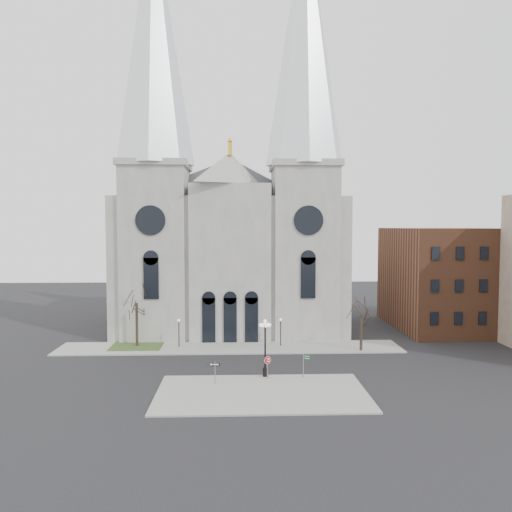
{
  "coord_description": "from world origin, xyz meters",
  "views": [
    {
      "loc": [
        1.05,
        -46.71,
        14.36
      ],
      "look_at": [
        2.96,
        8.0,
        11.02
      ],
      "focal_mm": 35.0,
      "sensor_mm": 36.0,
      "label": 1
    }
  ],
  "objects_px": {
    "one_way_sign": "(215,369)",
    "street_name_sign": "(304,364)",
    "stop_sign": "(267,362)",
    "globe_lamp": "(265,341)"
  },
  "relations": [
    {
      "from": "stop_sign",
      "to": "street_name_sign",
      "type": "distance_m",
      "value": 3.52
    },
    {
      "from": "stop_sign",
      "to": "globe_lamp",
      "type": "distance_m",
      "value": 2.01
    },
    {
      "from": "stop_sign",
      "to": "globe_lamp",
      "type": "height_order",
      "value": "globe_lamp"
    },
    {
      "from": "stop_sign",
      "to": "globe_lamp",
      "type": "xyz_separation_m",
      "value": [
        -0.17,
        0.77,
        1.85
      ]
    },
    {
      "from": "one_way_sign",
      "to": "street_name_sign",
      "type": "distance_m",
      "value": 8.44
    },
    {
      "from": "stop_sign",
      "to": "globe_lamp",
      "type": "relative_size",
      "value": 0.4
    },
    {
      "from": "stop_sign",
      "to": "globe_lamp",
      "type": "bearing_deg",
      "value": 92.52
    },
    {
      "from": "globe_lamp",
      "to": "street_name_sign",
      "type": "relative_size",
      "value": 2.52
    },
    {
      "from": "stop_sign",
      "to": "one_way_sign",
      "type": "distance_m",
      "value": 4.95
    },
    {
      "from": "one_way_sign",
      "to": "globe_lamp",
      "type": "bearing_deg",
      "value": 26.57
    }
  ]
}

